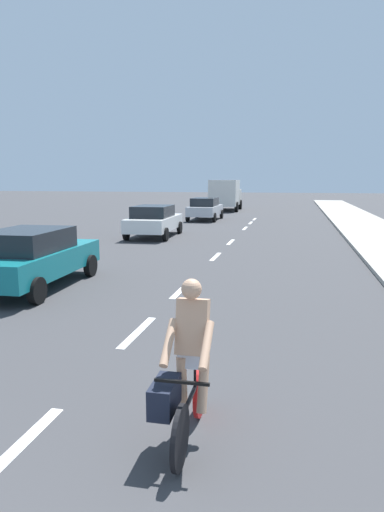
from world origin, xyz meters
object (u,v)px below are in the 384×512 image
cyclist (186,369)px  delivery_truck (226,194)px  parked_car_teal (31,256)px  parked_car_silver (205,208)px  parked_car_white (154,220)px

cyclist → delivery_truck: 37.48m
cyclist → parked_car_teal: (-5.67, 6.04, 0.01)m
cyclist → parked_car_silver: 27.33m
parked_car_white → parked_car_silver: same height
cyclist → parked_car_teal: 8.28m
delivery_truck → parked_car_white: bearing=-93.5°
parked_car_silver → delivery_truck: size_ratio=0.70×
parked_car_white → parked_car_silver: bearing=83.9°
parked_car_teal → delivery_truck: size_ratio=0.74×
parked_car_teal → parked_car_white: 11.01m
delivery_truck → cyclist: bearing=-83.9°
parked_car_white → delivery_truck: (0.56, 20.07, 0.66)m
cyclist → parked_car_silver: cyclist is taller
parked_car_silver → parked_car_teal: bearing=-91.4°
parked_car_white → delivery_truck: delivery_truck is taller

